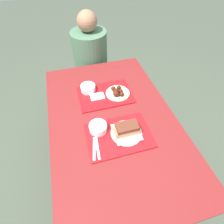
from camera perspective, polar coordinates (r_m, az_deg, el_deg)
The scene contains 13 objects.
ground_plane at distance 1.94m, azimuth 0.19°, elevation -16.15°, with size 12.00×12.00×0.00m, color #424C3D.
picnic_table at distance 1.39m, azimuth 0.25°, elevation -4.73°, with size 0.94×1.51×0.73m.
picnic_bench_far at distance 2.26m, azimuth -6.65°, elevation 10.48°, with size 0.89×0.28×0.44m.
tray_near at distance 1.22m, azimuth 2.20°, elevation -7.65°, with size 0.44×0.31×0.01m.
tray_far at distance 1.49m, azimuth -2.21°, elevation 5.63°, with size 0.44×0.31×0.01m.
bowl_coleslaw_near at distance 1.22m, azimuth -4.57°, elevation -4.99°, with size 0.13×0.13×0.05m.
brisket_sandwich_plate at distance 1.20m, azimuth 4.81°, elevation -5.94°, with size 0.22×0.22×0.09m.
plastic_fork_near at distance 1.16m, azimuth -5.83°, elevation -11.82°, with size 0.05×0.17×0.00m.
plastic_knife_near at distance 1.16m, azimuth -4.75°, elevation -11.58°, with size 0.03×0.17×0.00m.
bowl_coleslaw_far at distance 1.52m, azimuth -7.84°, elevation 7.83°, with size 0.13×0.13×0.05m.
wings_plate_far at distance 1.48m, azimuth 1.77°, elevation 6.48°, with size 0.20×0.20×0.06m.
napkin_far at distance 1.47m, azimuth -4.81°, elevation 5.07°, with size 0.12×0.08×0.01m.
person_seated_across at distance 2.05m, azimuth -7.14°, elevation 18.68°, with size 0.37×0.37×0.73m.
Camera 1 is at (-0.23, -0.80, 1.75)m, focal length 28.00 mm.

